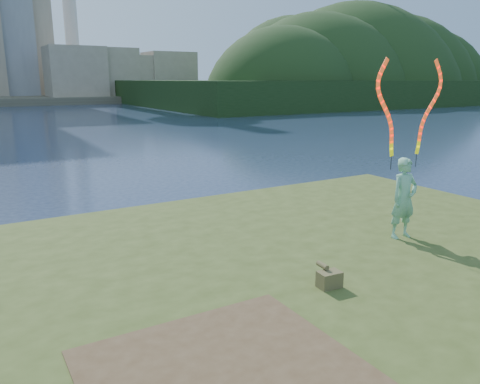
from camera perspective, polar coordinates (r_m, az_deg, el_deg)
ground at (r=9.69m, az=0.72°, el=-12.14°), size 320.00×320.00×0.00m
grassy_knoll at (r=7.89m, az=9.76°, el=-15.99°), size 20.00×18.00×0.80m
dirt_patch at (r=5.93m, az=-1.54°, el=-21.37°), size 3.20×3.00×0.02m
wooded_hill at (r=93.12m, az=13.21°, el=10.75°), size 78.00×50.00×63.00m
woman_with_ribbons at (r=10.68m, az=19.48°, el=1.93°), size 2.10×0.48×4.14m
canvas_bag at (r=8.12m, az=10.78°, el=-10.31°), size 0.41×0.46×0.37m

